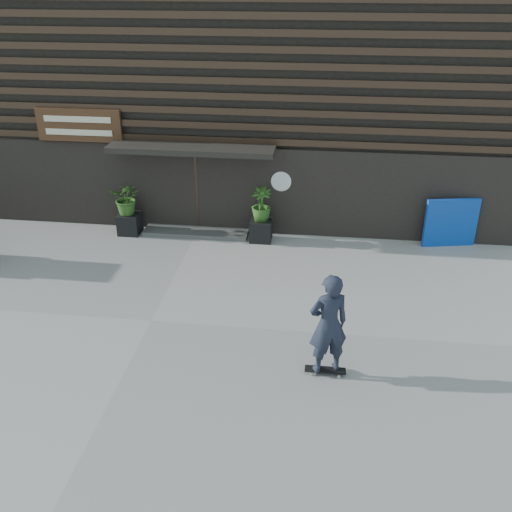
# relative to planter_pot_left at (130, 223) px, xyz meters

# --- Properties ---
(ground) EXTENTS (80.00, 80.00, 0.00)m
(ground) POSITION_rel_planter_pot_left_xyz_m (1.90, -4.40, -0.30)
(ground) COLOR #A29F99
(ground) RESTS_ON ground
(entrance_step) EXTENTS (3.00, 0.80, 0.12)m
(entrance_step) POSITION_rel_planter_pot_left_xyz_m (1.90, 0.20, -0.24)
(entrance_step) COLOR #454543
(entrance_step) RESTS_ON ground
(planter_pot_left) EXTENTS (0.60, 0.60, 0.60)m
(planter_pot_left) POSITION_rel_planter_pot_left_xyz_m (0.00, 0.00, 0.00)
(planter_pot_left) COLOR black
(planter_pot_left) RESTS_ON ground
(bamboo_left) EXTENTS (0.86, 0.75, 0.96)m
(bamboo_left) POSITION_rel_planter_pot_left_xyz_m (0.00, 0.00, 0.78)
(bamboo_left) COLOR #2D591E
(bamboo_left) RESTS_ON planter_pot_left
(planter_pot_right) EXTENTS (0.60, 0.60, 0.60)m
(planter_pot_right) POSITION_rel_planter_pot_left_xyz_m (3.80, 0.00, 0.00)
(planter_pot_right) COLOR black
(planter_pot_right) RESTS_ON ground
(bamboo_right) EXTENTS (0.54, 0.54, 0.96)m
(bamboo_right) POSITION_rel_planter_pot_left_xyz_m (3.80, 0.00, 0.78)
(bamboo_right) COLOR #2D591E
(bamboo_right) RESTS_ON planter_pot_right
(blue_tarp) EXTENTS (1.45, 0.41, 1.36)m
(blue_tarp) POSITION_rel_planter_pot_left_xyz_m (8.96, 0.30, 0.38)
(blue_tarp) COLOR #0C39A8
(blue_tarp) RESTS_ON ground
(building) EXTENTS (18.00, 11.00, 8.00)m
(building) POSITION_rel_planter_pot_left_xyz_m (1.90, 5.56, 3.69)
(building) COLOR black
(building) RESTS_ON ground
(skateboarder) EXTENTS (0.87, 0.73, 2.14)m
(skateboarder) POSITION_rel_planter_pot_left_xyz_m (5.71, -5.75, 0.81)
(skateboarder) COLOR black
(skateboarder) RESTS_ON ground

